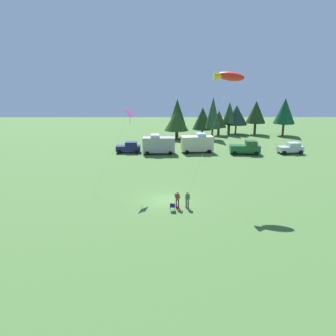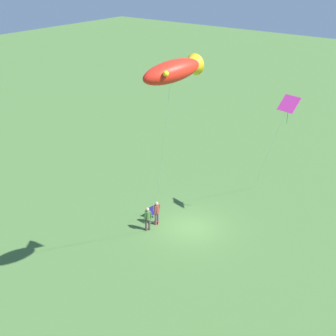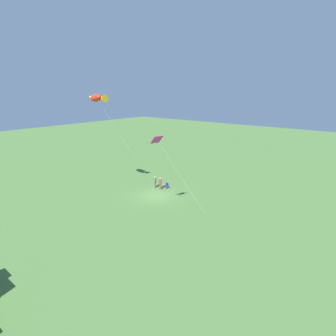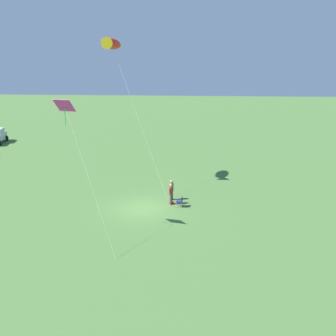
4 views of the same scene
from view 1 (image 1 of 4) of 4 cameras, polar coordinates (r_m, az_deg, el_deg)
name	(u,v)px [view 1 (image 1 of 4)]	position (r m, az deg, el deg)	size (l,w,h in m)	color
ground_plane	(166,200)	(34.54, -0.32, -5.60)	(160.00, 160.00, 0.00)	#466D34
person_kite_flyer	(187,198)	(32.19, 3.38, -5.25)	(0.54, 0.47, 1.74)	#4F3C3C
folding_chair	(173,206)	(31.57, 0.79, -6.68)	(0.53, 0.53, 0.82)	navy
person_spectator	(177,198)	(32.14, 1.65, -5.27)	(0.61, 0.37, 1.74)	#4A494A
backpack_on_grass	(177,207)	(32.42, 1.64, -6.81)	(0.32, 0.22, 0.22)	red
car_navy_hatch	(129,147)	(57.20, -6.82, 3.61)	(4.27, 2.35, 1.89)	#1D1D52
van_motorhome_grey	(159,144)	(55.73, -1.64, 4.14)	(5.40, 2.60, 3.34)	#9E9E95
van_camper_beige	(197,143)	(57.07, 5.10, 4.34)	(5.61, 3.10, 3.34)	beige
truck_green_flatbed	(246,148)	(57.15, 13.40, 3.45)	(5.13, 2.69, 2.34)	#1E5A2B
car_silver_compact	(291,148)	(59.98, 20.60, 3.28)	(4.42, 2.71, 1.89)	#B6C0BC
treeline_distant	(225,115)	(74.48, 9.88, 9.12)	(29.42, 11.99, 8.84)	#542D21
kite_large_fish	(228,76)	(36.30, 10.38, 15.43)	(6.64, 6.31, 13.22)	red
kite_diamond_rainbow	(129,115)	(36.97, -6.81, 9.18)	(4.41, 4.38, 9.07)	#DA339E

